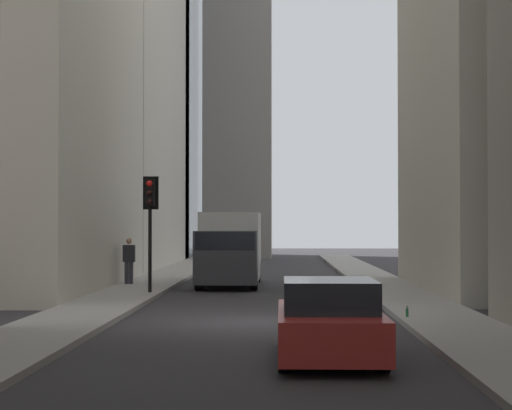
{
  "coord_description": "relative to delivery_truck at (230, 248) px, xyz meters",
  "views": [
    {
      "loc": [
        -21.61,
        -0.54,
        2.37
      ],
      "look_at": [
        15.66,
        0.47,
        3.2
      ],
      "focal_mm": 62.55,
      "sensor_mm": 36.0,
      "label": 1
    }
  ],
  "objects": [
    {
      "name": "building_right_far",
      "position": [
        15.42,
        9.2,
        10.19
      ],
      "size": [
        19.99,
        10.0,
        23.3
      ],
      "color": "beige",
      "rests_on": "ground_plane"
    },
    {
      "name": "delivery_truck",
      "position": [
        0.0,
        0.0,
        0.0
      ],
      "size": [
        6.46,
        2.25,
        2.84
      ],
      "color": "silver",
      "rests_on": "ground_plane"
    },
    {
      "name": "ground_plane",
      "position": [
        -12.78,
        -1.4,
        -1.46
      ],
      "size": [
        135.0,
        135.0,
        0.0
      ],
      "primitive_type": "plane",
      "color": "#302D30"
    },
    {
      "name": "pedestrian",
      "position": [
        -0.91,
        3.77,
        -0.38
      ],
      "size": [
        0.26,
        0.44,
        1.72
      ],
      "color": "#33333D",
      "rests_on": "sidewalk_right"
    },
    {
      "name": "sidewalk_left",
      "position": [
        -12.78,
        -5.9,
        -1.39
      ],
      "size": [
        90.0,
        2.2,
        0.14
      ],
      "primitive_type": "cube",
      "color": "gray",
      "rests_on": "ground_plane"
    },
    {
      "name": "church_spire",
      "position": [
        29.67,
        1.08,
        16.47
      ],
      "size": [
        5.28,
        5.28,
        34.34
      ],
      "color": "gray",
      "rests_on": "ground_plane"
    },
    {
      "name": "traffic_light_midblock",
      "position": [
        -5.07,
        2.36,
        1.5
      ],
      "size": [
        0.43,
        0.52,
        3.84
      ],
      "color": "black",
      "rests_on": "sidewalk_right"
    },
    {
      "name": "discarded_bottle",
      "position": [
        -12.7,
        -5.02,
        -1.21
      ],
      "size": [
        0.07,
        0.07,
        0.27
      ],
      "color": "#236033",
      "rests_on": "sidewalk_left"
    },
    {
      "name": "sidewalk_right",
      "position": [
        -12.78,
        3.1,
        -1.39
      ],
      "size": [
        90.0,
        2.2,
        0.14
      ],
      "primitive_type": "cube",
      "color": "gray",
      "rests_on": "ground_plane"
    },
    {
      "name": "sedan_red",
      "position": [
        -18.74,
        -2.8,
        -0.8
      ],
      "size": [
        4.3,
        1.78,
        1.42
      ],
      "color": "maroon",
      "rests_on": "ground_plane"
    }
  ]
}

